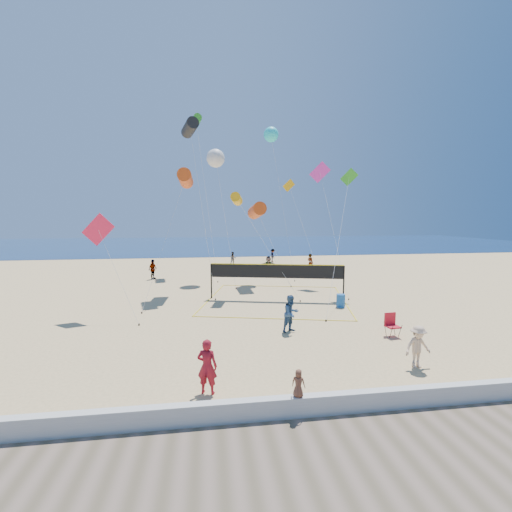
{
  "coord_description": "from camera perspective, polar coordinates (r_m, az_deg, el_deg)",
  "views": [
    {
      "loc": [
        -3.1,
        -12.02,
        5.7
      ],
      "look_at": [
        -1.1,
        2.0,
        4.09
      ],
      "focal_mm": 24.0,
      "sensor_mm": 36.0,
      "label": 1
    }
  ],
  "objects": [
    {
      "name": "kite_7",
      "position": [
        34.12,
        2.53,
        19.56
      ],
      "size": [
        2.54,
        4.23,
        14.15
      ],
      "rotation": [
        0.0,
        0.0,
        0.34
      ],
      "color": "#23D7E5",
      "rests_on": "ground"
    },
    {
      "name": "bystander_b",
      "position": [
        14.77,
        25.37,
        -13.49
      ],
      "size": [
        1.1,
        0.7,
        1.63
      ],
      "primitive_type": "imported",
      "rotation": [
        0.0,
        0.0,
        0.09
      ],
      "color": "#CEAA89",
      "rests_on": "ground"
    },
    {
      "name": "ocean",
      "position": [
        74.3,
        -5.71,
        2.04
      ],
      "size": [
        140.0,
        50.0,
        0.03
      ],
      "primitive_type": "cube",
      "color": "navy",
      "rests_on": "ground"
    },
    {
      "name": "far_person_2",
      "position": [
        36.05,
        9.03,
        -1.16
      ],
      "size": [
        0.77,
        0.85,
        1.94
      ],
      "primitive_type": "imported",
      "rotation": [
        0.0,
        0.0,
        2.14
      ],
      "color": "gray",
      "rests_on": "ground"
    },
    {
      "name": "kite_9",
      "position": [
        38.87,
        5.82,
        10.7
      ],
      "size": [
        2.33,
        6.88,
        10.01
      ],
      "rotation": [
        0.0,
        0.0,
        0.33
      ],
      "color": "#DF9F0F",
      "rests_on": "ground"
    },
    {
      "name": "kite_0",
      "position": [
        27.01,
        -11.69,
        12.54
      ],
      "size": [
        2.96,
        7.49,
        9.3
      ],
      "rotation": [
        0.0,
        0.0,
        -0.02
      ],
      "color": "#C74513",
      "rests_on": "ground"
    },
    {
      "name": "seawall",
      "position": [
        10.95,
        10.26,
        -23.17
      ],
      "size": [
        32.0,
        0.3,
        0.6
      ],
      "primitive_type": "cube",
      "color": "silver",
      "rests_on": "ground"
    },
    {
      "name": "kite_6",
      "position": [
        32.7,
        -6.75,
        15.87
      ],
      "size": [
        2.37,
        6.5,
        11.9
      ],
      "rotation": [
        0.0,
        0.0,
        -0.22
      ],
      "color": "silver",
      "rests_on": "ground"
    },
    {
      "name": "kite_2",
      "position": [
        24.9,
        -3.23,
        9.45
      ],
      "size": [
        4.6,
        3.7,
        7.48
      ],
      "rotation": [
        0.0,
        0.0,
        -0.21
      ],
      "color": "#DF9F0F",
      "rests_on": "ground"
    },
    {
      "name": "volleyball_net",
      "position": [
        23.68,
        3.4,
        -3.22
      ],
      "size": [
        11.29,
        11.18,
        2.5
      ],
      "rotation": [
        0.0,
        0.0,
        -0.24
      ],
      "color": "black",
      "rests_on": "ground"
    },
    {
      "name": "trash_barrel",
      "position": [
        22.63,
        13.94,
        -7.24
      ],
      "size": [
        0.7,
        0.7,
        0.83
      ],
      "primitive_type": "cylinder",
      "rotation": [
        0.0,
        0.0,
        -0.33
      ],
      "color": "#1856A2",
      "rests_on": "ground"
    },
    {
      "name": "kite_4",
      "position": [
        26.14,
        15.02,
        11.09
      ],
      "size": [
        4.72,
        7.48,
        9.34
      ],
      "rotation": [
        0.0,
        0.0,
        -0.38
      ],
      "color": "green",
      "rests_on": "ground"
    },
    {
      "name": "kite_1",
      "position": [
        28.14,
        -10.96,
        20.24
      ],
      "size": [
        2.46,
        5.15,
        13.07
      ],
      "rotation": [
        0.0,
        0.0,
        0.28
      ],
      "color": "black",
      "rests_on": "ground"
    },
    {
      "name": "bystander_a",
      "position": [
        17.36,
        5.87,
        -9.5
      ],
      "size": [
        1.13,
        1.05,
        1.87
      ],
      "primitive_type": "imported",
      "rotation": [
        0.0,
        0.0,
        0.49
      ],
      "color": "#2E4E74",
      "rests_on": "ground"
    },
    {
      "name": "toddler",
      "position": [
        10.45,
        7.09,
        -20.29
      ],
      "size": [
        0.47,
        0.41,
        0.8
      ],
      "primitive_type": "imported",
      "rotation": [
        0.0,
        0.0,
        2.65
      ],
      "color": "brown",
      "rests_on": "seawall"
    },
    {
      "name": "far_person_3",
      "position": [
        40.93,
        -3.85,
        -0.43
      ],
      "size": [
        0.83,
        0.67,
        1.61
      ],
      "primitive_type": "imported",
      "rotation": [
        0.0,
        0.0,
        0.09
      ],
      "color": "gray",
      "rests_on": "ground"
    },
    {
      "name": "far_person_4",
      "position": [
        43.83,
        2.81,
        0.1
      ],
      "size": [
        0.66,
        1.11,
        1.69
      ],
      "primitive_type": "imported",
      "rotation": [
        0.0,
        0.0,
        1.6
      ],
      "color": "gray",
      "rests_on": "ground"
    },
    {
      "name": "woman",
      "position": [
        11.7,
        -8.14,
        -17.77
      ],
      "size": [
        0.76,
        0.61,
        1.82
      ],
      "primitive_type": "imported",
      "rotation": [
        0.0,
        0.0,
        2.85
      ],
      "color": "maroon",
      "rests_on": "ground"
    },
    {
      "name": "kite_8",
      "position": [
        38.63,
        -9.94,
        21.25
      ],
      "size": [
        2.49,
        8.64,
        16.21
      ],
      "rotation": [
        0.0,
        0.0,
        0.21
      ],
      "color": "green",
      "rests_on": "ground"
    },
    {
      "name": "kite_3",
      "position": [
        21.55,
        -24.64,
        3.59
      ],
      "size": [
        3.53,
        2.67,
        5.95
      ],
      "rotation": [
        0.0,
        0.0,
        0.03
      ],
      "color": "#F81E47",
      "rests_on": "ground"
    },
    {
      "name": "far_person_1",
      "position": [
        34.02,
        2.1,
        -1.59
      ],
      "size": [
        1.79,
        0.76,
        1.87
      ],
      "primitive_type": "imported",
      "rotation": [
        0.0,
        0.0,
        -0.12
      ],
      "color": "gray",
      "rests_on": "ground"
    },
    {
      "name": "boardwalk",
      "position": [
        9.54,
        14.59,
        -30.3
      ],
      "size": [
        32.0,
        3.6,
        0.03
      ],
      "primitive_type": "cube",
      "color": "brown",
      "rests_on": "ground"
    },
    {
      "name": "kite_10",
      "position": [
        28.9,
        0.15,
        7.55
      ],
      "size": [
        3.3,
        3.03,
        6.98
      ],
      "rotation": [
        0.0,
        0.0,
        0.07
      ],
      "color": "#C74513",
      "rests_on": "ground"
    },
    {
      "name": "far_person_0",
      "position": [
        33.04,
        -16.84,
        -2.13
      ],
      "size": [
        0.89,
        1.17,
        1.84
      ],
      "primitive_type": "imported",
      "rotation": [
        0.0,
        0.0,
        1.1
      ],
      "color": "gray",
      "rests_on": "ground"
    },
    {
      "name": "kite_5",
      "position": [
        30.42,
        10.8,
        12.75
      ],
      "size": [
        1.73,
        7.3,
        10.48
      ],
      "rotation": [
        0.0,
        0.0,
        -0.2
      ],
      "color": "#E634B4",
      "rests_on": "ground"
    },
    {
      "name": "ground",
      "position": [
        13.65,
        6.06,
        -18.24
      ],
      "size": [
        120.0,
        120.0,
        0.0
      ],
      "primitive_type": "plane",
      "color": "#D8B57A",
      "rests_on": "ground"
    },
    {
      "name": "camp_chair",
      "position": [
        18.0,
        21.64,
        -10.36
      ],
      "size": [
        0.65,
        0.79,
        1.23
      ],
      "rotation": [
        0.0,
        0.0,
        0.1
      ],
      "color": "red",
      "rests_on": "ground"
    }
  ]
}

